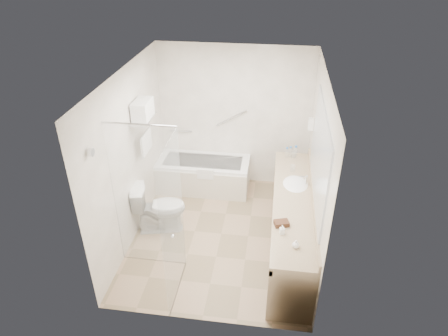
# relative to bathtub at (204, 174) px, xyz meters

# --- Properties ---
(floor) EXTENTS (3.20, 3.20, 0.00)m
(floor) POSITION_rel_bathtub_xyz_m (0.50, -1.24, -0.28)
(floor) COLOR tan
(floor) RESTS_ON ground
(ceiling) EXTENTS (2.60, 3.20, 0.10)m
(ceiling) POSITION_rel_bathtub_xyz_m (0.50, -1.24, 2.22)
(ceiling) COLOR silver
(ceiling) RESTS_ON wall_back
(wall_back) EXTENTS (2.60, 0.10, 2.50)m
(wall_back) POSITION_rel_bathtub_xyz_m (0.50, 0.36, 0.97)
(wall_back) COLOR white
(wall_back) RESTS_ON ground
(wall_front) EXTENTS (2.60, 0.10, 2.50)m
(wall_front) POSITION_rel_bathtub_xyz_m (0.50, -2.84, 0.97)
(wall_front) COLOR white
(wall_front) RESTS_ON ground
(wall_left) EXTENTS (0.10, 3.20, 2.50)m
(wall_left) POSITION_rel_bathtub_xyz_m (-0.80, -1.24, 0.97)
(wall_left) COLOR white
(wall_left) RESTS_ON ground
(wall_right) EXTENTS (0.10, 3.20, 2.50)m
(wall_right) POSITION_rel_bathtub_xyz_m (1.80, -1.24, 0.97)
(wall_right) COLOR white
(wall_right) RESTS_ON ground
(bathtub) EXTENTS (1.60, 0.73, 0.59)m
(bathtub) POSITION_rel_bathtub_xyz_m (0.00, 0.00, 0.00)
(bathtub) COLOR white
(bathtub) RESTS_ON floor
(grab_bar_short) EXTENTS (0.40, 0.03, 0.03)m
(grab_bar_short) POSITION_rel_bathtub_xyz_m (-0.45, 0.32, 0.67)
(grab_bar_short) COLOR silver
(grab_bar_short) RESTS_ON wall_back
(grab_bar_long) EXTENTS (0.53, 0.03, 0.33)m
(grab_bar_long) POSITION_rel_bathtub_xyz_m (0.45, 0.32, 0.97)
(grab_bar_long) COLOR silver
(grab_bar_long) RESTS_ON wall_back
(shower_enclosure) EXTENTS (0.96, 0.91, 2.11)m
(shower_enclosure) POSITION_rel_bathtub_xyz_m (-0.13, -2.16, 0.79)
(shower_enclosure) COLOR silver
(shower_enclosure) RESTS_ON floor
(towel_shelf) EXTENTS (0.24, 0.55, 0.81)m
(towel_shelf) POSITION_rel_bathtub_xyz_m (-0.67, -0.89, 1.48)
(towel_shelf) COLOR silver
(towel_shelf) RESTS_ON wall_left
(vanity_counter) EXTENTS (0.55, 2.70, 0.95)m
(vanity_counter) POSITION_rel_bathtub_xyz_m (1.52, -1.39, 0.36)
(vanity_counter) COLOR tan
(vanity_counter) RESTS_ON floor
(sink) EXTENTS (0.40, 0.52, 0.14)m
(sink) POSITION_rel_bathtub_xyz_m (1.55, -0.99, 0.54)
(sink) COLOR white
(sink) RESTS_ON vanity_counter
(faucet) EXTENTS (0.03, 0.03, 0.14)m
(faucet) POSITION_rel_bathtub_xyz_m (1.70, -0.99, 0.65)
(faucet) COLOR silver
(faucet) RESTS_ON vanity_counter
(mirror) EXTENTS (0.02, 2.00, 1.20)m
(mirror) POSITION_rel_bathtub_xyz_m (1.79, -1.39, 1.27)
(mirror) COLOR #B1B7BE
(mirror) RESTS_ON wall_right
(hairdryer_unit) EXTENTS (0.08, 0.10, 0.18)m
(hairdryer_unit) POSITION_rel_bathtub_xyz_m (1.75, -0.19, 1.17)
(hairdryer_unit) COLOR white
(hairdryer_unit) RESTS_ON wall_right
(toilet) EXTENTS (0.88, 0.62, 0.78)m
(toilet) POSITION_rel_bathtub_xyz_m (-0.45, -1.23, 0.11)
(toilet) COLOR white
(toilet) RESTS_ON floor
(amenity_basket) EXTENTS (0.20, 0.17, 0.06)m
(amenity_basket) POSITION_rel_bathtub_xyz_m (1.37, -1.97, 0.60)
(amenity_basket) COLOR #482B19
(amenity_basket) RESTS_ON vanity_counter
(soap_bottle_a) EXTENTS (0.08, 0.13, 0.06)m
(soap_bottle_a) POSITION_rel_bathtub_xyz_m (1.37, -2.14, 0.60)
(soap_bottle_a) COLOR white
(soap_bottle_a) RESTS_ON vanity_counter
(soap_bottle_b) EXTENTS (0.12, 0.13, 0.08)m
(soap_bottle_b) POSITION_rel_bathtub_xyz_m (1.54, -2.36, 0.62)
(soap_bottle_b) COLOR white
(soap_bottle_b) RESTS_ON vanity_counter
(water_bottle_left) EXTENTS (0.06, 0.06, 0.19)m
(water_bottle_left) POSITION_rel_bathtub_xyz_m (1.48, -0.19, 0.66)
(water_bottle_left) COLOR silver
(water_bottle_left) RESTS_ON vanity_counter
(water_bottle_mid) EXTENTS (0.06, 0.06, 0.18)m
(water_bottle_mid) POSITION_rel_bathtub_xyz_m (1.42, -0.22, 0.66)
(water_bottle_mid) COLOR silver
(water_bottle_mid) RESTS_ON vanity_counter
(water_bottle_right) EXTENTS (0.07, 0.07, 0.22)m
(water_bottle_right) POSITION_rel_bathtub_xyz_m (1.56, -0.20, 0.67)
(water_bottle_right) COLOR silver
(water_bottle_right) RESTS_ON vanity_counter
(drinking_glass_near) EXTENTS (0.10, 0.10, 0.10)m
(drinking_glass_near) POSITION_rel_bathtub_xyz_m (1.51, -0.64, 0.62)
(drinking_glass_near) COLOR silver
(drinking_glass_near) RESTS_ON vanity_counter
(drinking_glass_far) EXTENTS (0.09, 0.09, 0.10)m
(drinking_glass_far) POSITION_rel_bathtub_xyz_m (1.53, -0.19, 0.62)
(drinking_glass_far) COLOR silver
(drinking_glass_far) RESTS_ON vanity_counter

